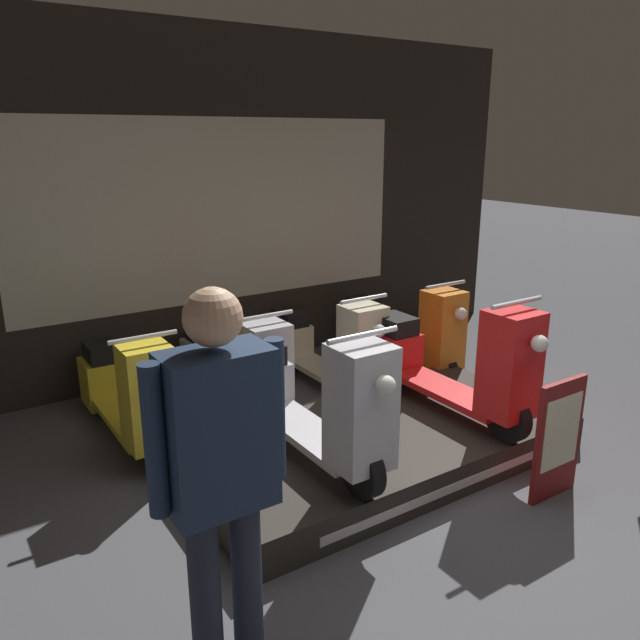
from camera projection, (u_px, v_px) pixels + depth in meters
name	position (u px, v px, depth m)	size (l,w,h in m)	color
ground_plane	(463.00, 529.00, 3.69)	(30.00, 30.00, 0.00)	#4C4C51
shop_wall_back	(218.00, 206.00, 5.87)	(7.07, 0.09, 3.20)	#28231E
display_platform	(378.00, 444.00, 4.45)	(2.74, 1.40, 0.24)	#2D2823
scooter_display_left	(309.00, 401.00, 3.94)	(0.46, 1.64, 0.99)	black
scooter_display_right	(450.00, 364.00, 4.59)	(0.46, 1.64, 0.99)	black
scooter_backrow_0	(126.00, 393.00, 4.68)	(0.46, 1.64, 0.99)	black
scooter_backrow_1	(236.00, 369.00, 5.16)	(0.46, 1.64, 0.99)	black
scooter_backrow_2	(326.00, 349.00, 5.63)	(0.46, 1.64, 0.99)	black
scooter_backrow_3	(403.00, 332.00, 6.11)	(0.46, 1.64, 0.99)	black
person_left_browsing	(220.00, 463.00, 2.43)	(0.58, 0.24, 1.72)	#232838
price_sign_board	(558.00, 439.00, 3.92)	(0.42, 0.04, 0.80)	maroon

